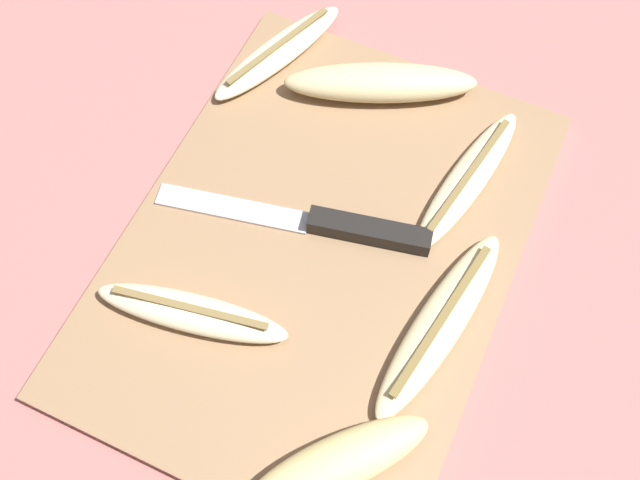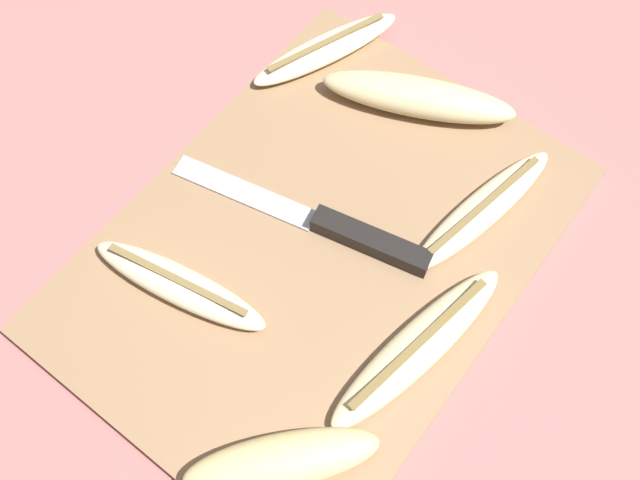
{
  "view_description": "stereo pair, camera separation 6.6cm",
  "coord_description": "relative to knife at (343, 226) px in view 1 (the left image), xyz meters",
  "views": [
    {
      "loc": [
        -0.27,
        -0.12,
        0.61
      ],
      "look_at": [
        0.0,
        0.0,
        0.02
      ],
      "focal_mm": 42.0,
      "sensor_mm": 36.0,
      "label": 1
    },
    {
      "loc": [
        -0.24,
        -0.18,
        0.61
      ],
      "look_at": [
        0.0,
        0.0,
        0.02
      ],
      "focal_mm": 42.0,
      "sensor_mm": 36.0,
      "label": 2
    }
  ],
  "objects": [
    {
      "name": "banana_golden_short",
      "position": [
        -0.19,
        -0.08,
        0.01
      ],
      "size": [
        0.14,
        0.13,
        0.03
      ],
      "rotation": [
        0.0,
        0.0,
        3.99
      ],
      "color": "#EDD689",
      "rests_on": "cutting_board"
    },
    {
      "name": "banana_pale_long",
      "position": [
        -0.13,
        0.08,
        0.0
      ],
      "size": [
        0.06,
        0.17,
        0.02
      ],
      "rotation": [
        0.0,
        0.0,
        3.32
      ],
      "color": "beige",
      "rests_on": "cutting_board"
    },
    {
      "name": "knife",
      "position": [
        0.0,
        0.0,
        0.0
      ],
      "size": [
        0.07,
        0.25,
        0.02
      ],
      "rotation": [
        0.0,
        0.0,
        0.2
      ],
      "color": "black",
      "rests_on": "cutting_board"
    },
    {
      "name": "cutting_board",
      "position": [
        -0.02,
        0.01,
        -0.01
      ],
      "size": [
        0.46,
        0.33,
        0.01
      ],
      "color": "#997551",
      "rests_on": "ground_plane"
    },
    {
      "name": "banana_soft_right",
      "position": [
        -0.05,
        -0.11,
        0.0
      ],
      "size": [
        0.2,
        0.07,
        0.02
      ],
      "rotation": [
        0.0,
        0.0,
        1.41
      ],
      "color": "beige",
      "rests_on": "cutting_board"
    },
    {
      "name": "banana_cream_curved",
      "position": [
        0.09,
        -0.09,
        0.0
      ],
      "size": [
        0.18,
        0.06,
        0.02
      ],
      "rotation": [
        0.0,
        0.0,
        4.53
      ],
      "color": "beige",
      "rests_on": "cutting_board"
    },
    {
      "name": "ground_plane",
      "position": [
        -0.02,
        0.01,
        -0.02
      ],
      "size": [
        4.0,
        4.0,
        0.0
      ],
      "primitive_type": "plane",
      "color": "#B76B66"
    },
    {
      "name": "banana_ripe_center",
      "position": [
        0.16,
        0.03,
        0.01
      ],
      "size": [
        0.12,
        0.19,
        0.03
      ],
      "rotation": [
        0.0,
        0.0,
        3.56
      ],
      "color": "beige",
      "rests_on": "cutting_board"
    },
    {
      "name": "banana_bright_far",
      "position": [
        0.15,
        0.14,
        0.0
      ],
      "size": [
        0.17,
        0.09,
        0.02
      ],
      "rotation": [
        0.0,
        0.0,
        4.35
      ],
      "color": "beige",
      "rests_on": "cutting_board"
    }
  ]
}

